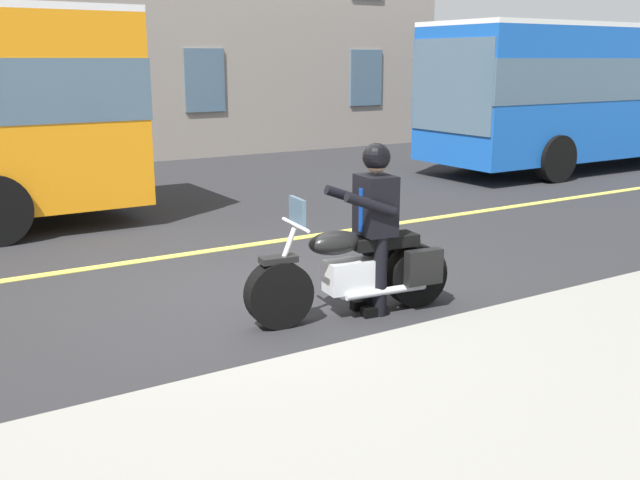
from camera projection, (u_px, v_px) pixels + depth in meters
ground_plane at (260, 293)px, 8.17m from camera, size 80.00×80.00×0.00m
sidewalk_curb at (603, 476)px, 4.44m from camera, size 60.00×5.00×0.15m
lane_center_stripe at (191, 253)px, 9.81m from camera, size 60.00×0.16×0.01m
motorcycle_main at (357, 272)px, 7.38m from camera, size 2.22×0.76×1.26m
rider_main at (374, 213)px, 7.32m from camera, size 0.67×0.60×1.74m
bus_far at (621, 87)px, 17.89m from camera, size 11.05×2.70×3.30m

